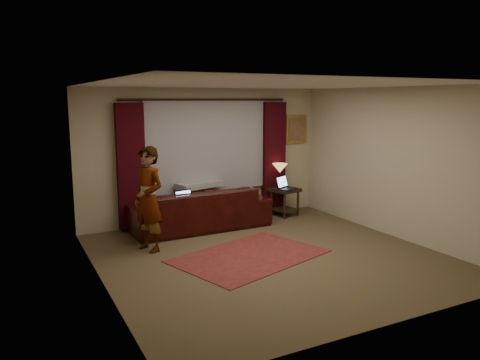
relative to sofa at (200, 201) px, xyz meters
name	(u,v)px	position (x,y,z in m)	size (l,w,h in m)	color
floor	(270,256)	(0.35, -1.96, -0.52)	(5.00, 5.00, 0.01)	brown
ceiling	(272,84)	(0.35, -1.96, 2.08)	(5.00, 5.00, 0.02)	silver
wall_back	(205,155)	(0.35, 0.54, 0.78)	(5.00, 0.02, 2.60)	#BDB294
wall_front	(395,207)	(0.35, -4.46, 0.78)	(5.00, 0.02, 2.60)	#BDB294
wall_left	(99,187)	(-2.15, -1.96, 0.78)	(0.02, 5.00, 2.60)	#BDB294
wall_right	(395,163)	(2.85, -1.96, 0.78)	(0.02, 5.00, 2.60)	#BDB294
sheer_curtain	(206,145)	(0.35, 0.48, 0.98)	(2.50, 0.05, 1.80)	#999AA1
drape_left	(131,167)	(-1.15, 0.43, 0.66)	(0.50, 0.14, 2.30)	black
drape_right	(274,158)	(1.85, 0.43, 0.66)	(0.50, 0.14, 2.30)	black
curtain_rod	(207,100)	(0.35, 0.43, 1.86)	(0.04, 0.04, 3.40)	black
picture_frame	(296,129)	(2.45, 0.51, 1.23)	(0.50, 0.04, 0.60)	gold
sofa	(200,201)	(0.00, 0.00, 0.00)	(2.58, 1.11, 1.04)	black
throw_blanket	(199,170)	(0.12, 0.33, 0.52)	(0.92, 0.37, 0.11)	#9C9B95
clothing_pile	(246,192)	(0.91, -0.10, 0.10)	(0.48, 0.37, 0.20)	brown
laptop_sofa	(188,198)	(-0.32, -0.24, 0.13)	(0.36, 0.39, 0.26)	black
area_rug	(250,256)	(0.08, -1.82, -0.51)	(2.24, 1.49, 0.01)	maroon
end_table	(285,202)	(1.92, 0.09, -0.23)	(0.50, 0.50, 0.58)	black
tiffany_lamp	(280,176)	(1.87, 0.21, 0.31)	(0.31, 0.31, 0.50)	olive
laptop_table	(288,183)	(1.91, -0.03, 0.20)	(0.37, 0.40, 0.27)	black
person	(149,199)	(-1.20, -0.82, 0.32)	(0.49, 0.49, 1.67)	#9C9B95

